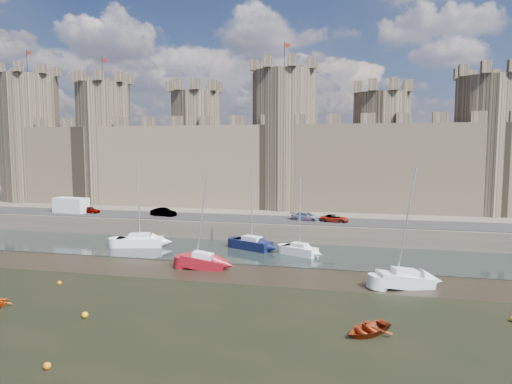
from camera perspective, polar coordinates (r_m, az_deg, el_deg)
ground at (r=35.23m, az=-13.44°, el=-15.84°), size 160.00×160.00×0.00m
seaweed_patch at (r=30.42m, az=-18.75°, el=-19.55°), size 70.00×34.00×0.01m
water_channel at (r=56.78m, az=-2.57°, el=-7.40°), size 160.00×12.00×0.08m
quay at (r=91.27m, az=3.45°, el=-1.70°), size 160.00×60.00×2.50m
road at (r=65.82m, az=-0.26°, el=-3.37°), size 160.00×7.00×0.10m
castle at (r=78.85m, az=1.60°, el=4.76°), size 108.50×11.00×29.00m
car_0 at (r=76.03m, az=-20.09°, el=-2.12°), size 3.39×1.54×1.13m
car_1 at (r=69.64m, az=-11.49°, el=-2.49°), size 4.16×2.15×1.31m
car_2 at (r=64.58m, az=6.27°, el=-3.06°), size 4.60×2.78×1.25m
car_3 at (r=63.81m, az=9.79°, el=-3.29°), size 4.13×2.36×1.08m
van at (r=77.36m, az=-22.11°, el=-1.57°), size 5.84×3.05×2.43m
sailboat_0 at (r=60.88m, az=-14.31°, el=-5.93°), size 6.12×3.71×10.72m
sailboat_1 at (r=57.44m, az=-0.52°, el=-6.45°), size 5.61×3.97×10.49m
sailboat_2 at (r=54.62m, az=5.46°, el=-7.17°), size 4.57×3.30×9.22m
sailboat_4 at (r=49.09m, az=-6.63°, el=-8.60°), size 4.69×1.84×10.95m
sailboat_5 at (r=44.63m, az=18.10°, el=-10.31°), size 5.45×3.54×10.97m
dinghy_4 at (r=33.41m, az=13.75°, el=-16.42°), size 4.19×4.10×0.71m
buoy_0 at (r=37.75m, az=-20.60°, el=-14.18°), size 0.48×0.48×0.48m
buoy_1 at (r=47.07m, az=-23.36°, el=-10.40°), size 0.39×0.39×0.39m
buoy_2 at (r=30.63m, az=-24.64°, el=-19.15°), size 0.44×0.44×0.44m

